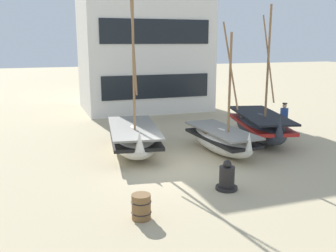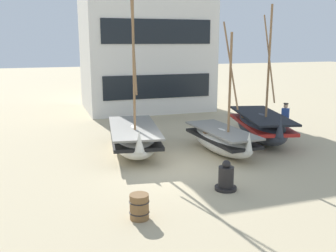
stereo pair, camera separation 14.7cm
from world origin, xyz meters
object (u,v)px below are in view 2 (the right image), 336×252
at_px(fishing_boat_near_left, 222,140).
at_px(fishing_boat_centre_large, 134,138).
at_px(fishing_boat_far_right, 261,126).
at_px(capstan_winch, 226,178).
at_px(wooden_barrel, 139,207).
at_px(harbor_building_main, 145,33).
at_px(fisherman_by_hull, 285,120).

relative_size(fishing_boat_near_left, fishing_boat_centre_large, 0.77).
relative_size(fishing_boat_far_right, capstan_winch, 6.32).
relative_size(capstan_winch, wooden_barrel, 1.42).
bearing_deg(harbor_building_main, fishing_boat_centre_large, -108.17).
bearing_deg(fishing_boat_near_left, harbor_building_main, 90.37).
relative_size(fishing_boat_centre_large, harbor_building_main, 0.68).
distance_m(fishing_boat_near_left, capstan_winch, 4.19).
relative_size(fisherman_by_hull, capstan_winch, 1.70).
bearing_deg(wooden_barrel, fishing_boat_centre_large, 77.55).
relative_size(fishing_boat_centre_large, fishing_boat_far_right, 1.13).
distance_m(fishing_boat_near_left, fishing_boat_far_right, 3.03).
distance_m(fishing_boat_near_left, fishing_boat_centre_large, 3.77).
xyz_separation_m(capstan_winch, harbor_building_main, (1.67, 15.66, 4.88)).
bearing_deg(harbor_building_main, fisherman_by_hull, -66.60).
distance_m(fishing_boat_far_right, capstan_winch, 6.79).
xyz_separation_m(fishing_boat_near_left, fishing_boat_far_right, (2.73, 1.29, 0.13)).
height_order(fishing_boat_far_right, harbor_building_main, harbor_building_main).
distance_m(fishing_boat_far_right, fisherman_by_hull, 1.65).
distance_m(fishing_boat_centre_large, fisherman_by_hull, 7.88).
bearing_deg(fishing_boat_near_left, fishing_boat_centre_large, 159.56).
bearing_deg(fisherman_by_hull, fishing_boat_near_left, -159.08).
bearing_deg(fisherman_by_hull, fishing_boat_centre_large, -177.53).
bearing_deg(fisherman_by_hull, wooden_barrel, -144.55).
height_order(wooden_barrel, harbor_building_main, harbor_building_main).
bearing_deg(capstan_winch, fishing_boat_far_right, 48.71).
height_order(fisherman_by_hull, capstan_winch, fisherman_by_hull).
bearing_deg(harbor_building_main, wooden_barrel, -106.08).
height_order(fishing_boat_far_right, capstan_winch, fishing_boat_far_right).
bearing_deg(capstan_winch, harbor_building_main, 83.92).
bearing_deg(wooden_barrel, capstan_winch, 19.50).
distance_m(fishing_boat_centre_large, wooden_barrel, 6.40).
height_order(fishing_boat_near_left, wooden_barrel, fishing_boat_near_left).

